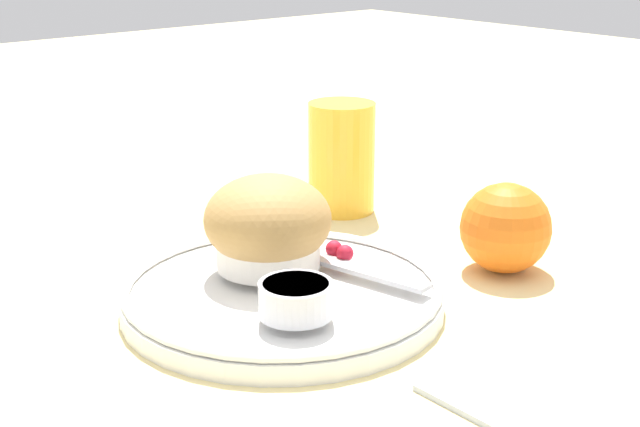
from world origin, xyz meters
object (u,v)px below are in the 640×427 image
object	(u,v)px
butter_knife	(337,264)
orange_fruit	(505,228)
muffin	(268,226)
juice_glass	(341,158)

from	to	relation	value
butter_knife	orange_fruit	size ratio (longest dim) A/B	2.15
muffin	butter_knife	size ratio (longest dim) A/B	0.61
butter_knife	orange_fruit	distance (m)	0.14
muffin	orange_fruit	xyz separation A→B (m)	(0.09, 0.17, -0.02)
orange_fruit	juice_glass	xyz separation A→B (m)	(-0.20, 0.00, 0.02)
butter_knife	orange_fruit	xyz separation A→B (m)	(0.06, 0.13, 0.01)
muffin	orange_fruit	size ratio (longest dim) A/B	1.31
orange_fruit	butter_knife	bearing A→B (deg)	-113.77
muffin	butter_knife	distance (m)	0.06
muffin	orange_fruit	bearing A→B (deg)	61.78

